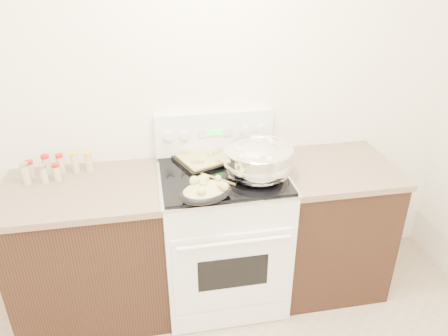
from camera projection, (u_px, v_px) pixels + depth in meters
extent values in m
cube|color=white|center=(156.00, 93.00, 2.69)|extent=(4.00, 0.05, 2.70)
cube|color=black|center=(92.00, 254.00, 2.74)|extent=(0.90, 0.64, 0.88)
cube|color=brown|center=(81.00, 191.00, 2.52)|extent=(0.93, 0.67, 0.04)
cube|color=black|center=(327.00, 227.00, 2.99)|extent=(0.70, 0.64, 0.88)
cube|color=brown|center=(335.00, 168.00, 2.77)|extent=(0.73, 0.67, 0.04)
cube|color=white|center=(223.00, 238.00, 2.85)|extent=(0.76, 0.66, 0.92)
cube|color=white|center=(233.00, 272.00, 2.56)|extent=(0.70, 0.01, 0.55)
cube|color=black|center=(233.00, 273.00, 2.56)|extent=(0.42, 0.01, 0.22)
cylinder|color=white|center=(235.00, 243.00, 2.41)|extent=(0.65, 0.02, 0.02)
cube|color=white|center=(232.00, 318.00, 2.74)|extent=(0.70, 0.01, 0.14)
cube|color=silver|center=(222.00, 175.00, 2.64)|extent=(0.78, 0.68, 0.01)
cube|color=black|center=(222.00, 173.00, 2.63)|extent=(0.74, 0.64, 0.01)
cube|color=white|center=(214.00, 132.00, 2.82)|extent=(0.76, 0.07, 0.28)
cylinder|color=white|center=(168.00, 136.00, 2.72)|extent=(0.06, 0.02, 0.06)
cylinder|color=white|center=(184.00, 135.00, 2.74)|extent=(0.06, 0.02, 0.06)
cylinder|color=white|center=(246.00, 131.00, 2.80)|extent=(0.06, 0.02, 0.06)
cylinder|color=white|center=(261.00, 130.00, 2.82)|extent=(0.06, 0.02, 0.06)
cube|color=#19E533|center=(215.00, 133.00, 2.78)|extent=(0.09, 0.00, 0.04)
cube|color=silver|center=(203.00, 134.00, 2.76)|extent=(0.05, 0.00, 0.05)
cube|color=silver|center=(228.00, 132.00, 2.79)|extent=(0.05, 0.00, 0.05)
ellipsoid|color=silver|center=(258.00, 164.00, 2.55)|extent=(0.52, 0.52, 0.24)
cylinder|color=silver|center=(257.00, 175.00, 2.59)|extent=(0.22, 0.22, 0.01)
torus|color=silver|center=(258.00, 149.00, 2.51)|extent=(0.41, 0.41, 0.02)
cylinder|color=silver|center=(258.00, 160.00, 2.54)|extent=(0.39, 0.39, 0.13)
cylinder|color=brown|center=(258.00, 151.00, 2.51)|extent=(0.36, 0.36, 0.00)
cube|color=#F6E4B5|center=(241.00, 158.00, 2.42)|extent=(0.04, 0.04, 0.03)
cube|color=#F6E4B5|center=(260.00, 151.00, 2.50)|extent=(0.03, 0.03, 0.03)
cube|color=#F6E4B5|center=(255.00, 153.00, 2.47)|extent=(0.04, 0.04, 0.03)
cube|color=#F6E4B5|center=(255.00, 146.00, 2.56)|extent=(0.03, 0.03, 0.03)
cube|color=#F6E4B5|center=(240.00, 150.00, 2.51)|extent=(0.04, 0.04, 0.03)
cube|color=#F6E4B5|center=(251.00, 149.00, 2.52)|extent=(0.03, 0.03, 0.02)
cube|color=#F6E4B5|center=(271.00, 142.00, 2.61)|extent=(0.04, 0.04, 0.03)
cube|color=#F6E4B5|center=(272.00, 154.00, 2.46)|extent=(0.04, 0.04, 0.02)
cube|color=#F6E4B5|center=(255.00, 140.00, 2.63)|extent=(0.05, 0.05, 0.03)
cube|color=#F6E4B5|center=(268.00, 140.00, 2.63)|extent=(0.03, 0.03, 0.03)
cube|color=#F6E4B5|center=(258.00, 160.00, 2.40)|extent=(0.04, 0.04, 0.02)
cube|color=#F6E4B5|center=(260.00, 149.00, 2.52)|extent=(0.04, 0.04, 0.03)
cube|color=#F6E4B5|center=(269.00, 160.00, 2.39)|extent=(0.04, 0.04, 0.03)
ellipsoid|color=black|center=(206.00, 192.00, 2.34)|extent=(0.35, 0.30, 0.08)
ellipsoid|color=tan|center=(206.00, 190.00, 2.34)|extent=(0.32, 0.27, 0.06)
sphere|color=tan|center=(218.00, 178.00, 2.39)|extent=(0.04, 0.04, 0.04)
sphere|color=tan|center=(224.00, 187.00, 2.30)|extent=(0.05, 0.05, 0.05)
sphere|color=tan|center=(201.00, 192.00, 2.26)|extent=(0.05, 0.05, 0.05)
sphere|color=tan|center=(202.00, 180.00, 2.37)|extent=(0.05, 0.05, 0.05)
sphere|color=tan|center=(221.00, 185.00, 2.32)|extent=(0.04, 0.04, 0.04)
sphere|color=tan|center=(205.00, 179.00, 2.38)|extent=(0.05, 0.05, 0.05)
sphere|color=tan|center=(203.00, 184.00, 2.33)|extent=(0.04, 0.04, 0.04)
sphere|color=tan|center=(194.00, 181.00, 2.36)|extent=(0.05, 0.05, 0.05)
cube|color=black|center=(211.00, 158.00, 2.77)|extent=(0.50, 0.42, 0.02)
cube|color=tan|center=(211.00, 157.00, 2.77)|extent=(0.44, 0.37, 0.02)
sphere|color=tan|center=(218.00, 161.00, 2.69)|extent=(0.03, 0.03, 0.03)
sphere|color=tan|center=(223.00, 148.00, 2.85)|extent=(0.03, 0.03, 0.03)
sphere|color=tan|center=(210.00, 155.00, 2.77)|extent=(0.04, 0.04, 0.04)
sphere|color=tan|center=(201.00, 161.00, 2.68)|extent=(0.04, 0.04, 0.04)
sphere|color=tan|center=(218.00, 151.00, 2.82)|extent=(0.04, 0.04, 0.04)
sphere|color=tan|center=(194.00, 161.00, 2.67)|extent=(0.04, 0.04, 0.04)
sphere|color=tan|center=(230.00, 153.00, 2.78)|extent=(0.04, 0.04, 0.04)
sphere|color=tan|center=(186.00, 152.00, 2.80)|extent=(0.04, 0.04, 0.04)
sphere|color=tan|center=(236.00, 155.00, 2.76)|extent=(0.05, 0.05, 0.05)
sphere|color=tan|center=(216.00, 153.00, 2.80)|extent=(0.04, 0.04, 0.04)
cylinder|color=#A4884B|center=(216.00, 178.00, 2.54)|extent=(0.20, 0.19, 0.01)
sphere|color=#A4884B|center=(205.00, 185.00, 2.46)|extent=(0.04, 0.04, 0.04)
sphere|color=#87AFCA|center=(258.00, 172.00, 2.56)|extent=(0.09, 0.09, 0.09)
cylinder|color=#87AFCA|center=(267.00, 161.00, 2.63)|extent=(0.21, 0.21, 0.07)
cylinder|color=#BFB28C|center=(30.00, 170.00, 2.61)|extent=(0.05, 0.05, 0.09)
cylinder|color=#B21414|center=(29.00, 162.00, 2.59)|extent=(0.05, 0.05, 0.02)
cylinder|color=#BFB28C|center=(47.00, 166.00, 2.63)|extent=(0.05, 0.05, 0.11)
cylinder|color=#B21414|center=(45.00, 156.00, 2.61)|extent=(0.05, 0.05, 0.02)
cylinder|color=#BFB28C|center=(61.00, 165.00, 2.65)|extent=(0.04, 0.04, 0.11)
cylinder|color=#B21414|center=(59.00, 156.00, 2.62)|extent=(0.05, 0.05, 0.02)
cylinder|color=#BFB28C|center=(75.00, 164.00, 2.66)|extent=(0.04, 0.04, 0.11)
cylinder|color=gold|center=(74.00, 154.00, 2.63)|extent=(0.04, 0.04, 0.02)
cylinder|color=#BFB28C|center=(89.00, 163.00, 2.67)|extent=(0.05, 0.05, 0.11)
cylinder|color=gold|center=(87.00, 154.00, 2.65)|extent=(0.05, 0.05, 0.02)
cylinder|color=#BFB28C|center=(26.00, 175.00, 2.53)|extent=(0.05, 0.05, 0.11)
cylinder|color=#B2B2B7|center=(23.00, 165.00, 2.50)|extent=(0.05, 0.05, 0.02)
cylinder|color=#BFB28C|center=(44.00, 175.00, 2.54)|extent=(0.04, 0.04, 0.10)
cylinder|color=#B2B2B7|center=(42.00, 167.00, 2.52)|extent=(0.04, 0.04, 0.02)
cylinder|color=#BFB28C|center=(57.00, 174.00, 2.57)|extent=(0.04, 0.04, 0.09)
cylinder|color=#B21414|center=(55.00, 165.00, 2.54)|extent=(0.04, 0.04, 0.02)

